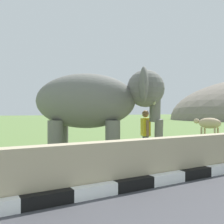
{
  "coord_description": "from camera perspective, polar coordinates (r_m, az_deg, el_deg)",
  "views": [
    {
      "loc": [
        -1.17,
        -0.59,
        1.61
      ],
      "look_at": [
        2.81,
        6.17,
        1.6
      ],
      "focal_mm": 41.51,
      "sensor_mm": 36.0,
      "label": 1
    }
  ],
  "objects": [
    {
      "name": "striped_curb",
      "position": [
        4.65,
        -19.71,
        -18.63
      ],
      "size": [
        16.2,
        0.2,
        0.24
      ],
      "color": "white",
      "rests_on": "ground_plane"
    },
    {
      "name": "cow_near",
      "position": [
        17.13,
        20.56,
        -2.39
      ],
      "size": [
        0.79,
        1.92,
        1.23
      ],
      "color": "tan",
      "rests_on": "ground_plane"
    },
    {
      "name": "person_handler",
      "position": [
        8.57,
        7.39,
        -4.5
      ],
      "size": [
        0.38,
        0.62,
        1.66
      ],
      "color": "navy",
      "rests_on": "ground_plane"
    },
    {
      "name": "elephant",
      "position": [
        8.07,
        -3.25,
        2.13
      ],
      "size": [
        3.95,
        3.5,
        2.91
      ],
      "color": "slate",
      "rests_on": "ground_plane"
    },
    {
      "name": "barrier_parapet",
      "position": [
        5.72,
        3.95,
        -11.13
      ],
      "size": [
        28.0,
        0.36,
        1.0
      ],
      "primitive_type": "cube",
      "color": "tan",
      "rests_on": "ground_plane"
    }
  ]
}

